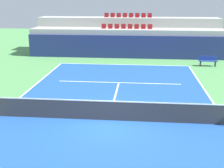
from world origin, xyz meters
name	(u,v)px	position (x,y,z in m)	size (l,w,h in m)	color
ground_plane	(109,120)	(0.00, 0.00, 0.00)	(80.00, 80.00, 0.00)	#4C8C4C
court_surface	(109,120)	(0.00, 0.00, 0.01)	(11.00, 24.00, 0.01)	#1E4C99
baseline_far	(124,65)	(0.00, 11.95, 0.01)	(11.00, 0.10, 0.00)	white
service_line_far	(119,83)	(0.00, 6.40, 0.01)	(8.26, 0.10, 0.00)	white
centre_service_line	(115,98)	(0.00, 3.20, 0.01)	(0.10, 6.40, 0.00)	white
back_wall	(126,47)	(0.00, 14.82, 1.06)	(18.52, 0.30, 2.13)	navy
stands_tier_lower	(126,42)	(0.00, 16.17, 1.31)	(18.52, 2.40, 2.61)	#9E9E99
stands_tier_upper	(128,35)	(0.00, 18.57, 1.76)	(18.52, 2.40, 3.53)	#9E9E99
seating_row_lower	(127,27)	(0.00, 16.27, 2.74)	(4.92, 0.44, 0.44)	maroon
seating_row_upper	(128,16)	(0.00, 18.67, 3.65)	(4.92, 0.44, 0.44)	maroon
tennis_net	(109,110)	(0.00, 0.00, 0.51)	(11.08, 0.08, 1.07)	black
player_bench	(208,60)	(7.02, 12.17, 0.51)	(1.50, 0.40, 0.85)	navy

